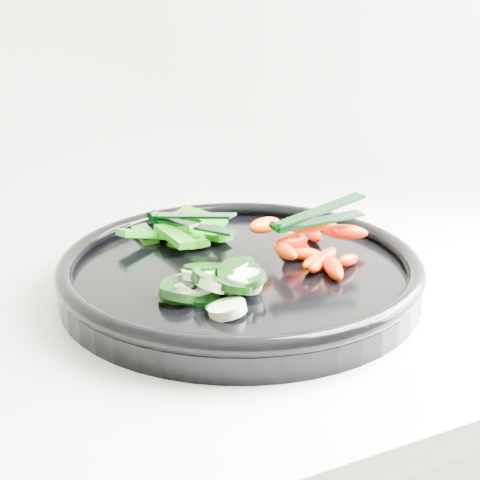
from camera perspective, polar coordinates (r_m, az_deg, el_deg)
name	(u,v)px	position (r m, az deg, el deg)	size (l,w,h in m)	color
veggie_tray	(240,271)	(0.69, 0.00, -2.68)	(0.46, 0.46, 0.04)	black
cucumber_pile	(211,285)	(0.63, -2.52, -3.87)	(0.12, 0.12, 0.04)	black
carrot_pile	(309,245)	(0.71, 5.89, -0.39)	(0.14, 0.14, 0.05)	#FF1600
pepper_pile	(181,234)	(0.77, -5.03, 0.50)	(0.14, 0.11, 0.03)	#10690A
tong_carrot	(316,216)	(0.70, 6.54, 2.01)	(0.11, 0.03, 0.02)	black
tong_pepper	(189,220)	(0.76, -4.40, 1.71)	(0.08, 0.10, 0.02)	black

